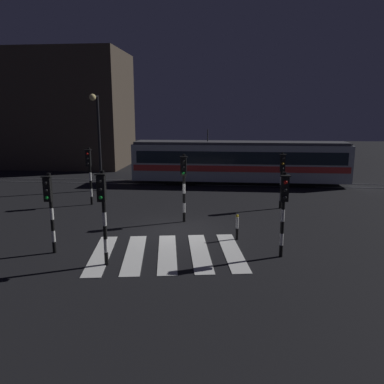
{
  "coord_description": "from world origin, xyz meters",
  "views": [
    {
      "loc": [
        2.29,
        -16.65,
        5.35
      ],
      "look_at": [
        0.48,
        2.21,
        1.4
      ],
      "focal_mm": 35.54,
      "sensor_mm": 36.0,
      "label": 1
    }
  ],
  "objects_px": {
    "tram": "(239,161)",
    "traffic_light_median_centre": "(184,178)",
    "traffic_light_corner_near_right": "(284,202)",
    "traffic_light_corner_near_left": "(50,201)",
    "traffic_light_corner_far_left": "(89,168)",
    "bollard_island_edge": "(237,227)",
    "traffic_light_corner_far_right": "(282,172)",
    "street_lamp_trackside_left": "(97,130)",
    "traffic_light_kerb_mid_left": "(103,204)"
  },
  "relations": [
    {
      "from": "traffic_light_corner_far_right",
      "to": "street_lamp_trackside_left",
      "type": "xyz_separation_m",
      "value": [
        -11.87,
        3.93,
        2.1
      ]
    },
    {
      "from": "traffic_light_median_centre",
      "to": "tram",
      "type": "xyz_separation_m",
      "value": [
        2.98,
        10.74,
        -0.49
      ]
    },
    {
      "from": "traffic_light_median_centre",
      "to": "traffic_light_corner_near_right",
      "type": "height_order",
      "value": "traffic_light_median_centre"
    },
    {
      "from": "traffic_light_corner_near_right",
      "to": "traffic_light_corner_near_left",
      "type": "xyz_separation_m",
      "value": [
        -8.74,
        -0.41,
        -0.07
      ]
    },
    {
      "from": "traffic_light_kerb_mid_left",
      "to": "bollard_island_edge",
      "type": "distance_m",
      "value": 6.03
    },
    {
      "from": "traffic_light_median_centre",
      "to": "tram",
      "type": "bearing_deg",
      "value": 74.5
    },
    {
      "from": "traffic_light_corner_far_left",
      "to": "traffic_light_corner_near_left",
      "type": "relative_size",
      "value": 1.07
    },
    {
      "from": "street_lamp_trackside_left",
      "to": "traffic_light_corner_far_right",
      "type": "bearing_deg",
      "value": -18.32
    },
    {
      "from": "traffic_light_kerb_mid_left",
      "to": "street_lamp_trackside_left",
      "type": "xyz_separation_m",
      "value": [
        -4.59,
        12.92,
        1.96
      ]
    },
    {
      "from": "street_lamp_trackside_left",
      "to": "tram",
      "type": "distance_m",
      "value": 10.63
    },
    {
      "from": "traffic_light_corner_near_right",
      "to": "traffic_light_corner_far_right",
      "type": "bearing_deg",
      "value": 82.86
    },
    {
      "from": "traffic_light_corner_far_left",
      "to": "bollard_island_edge",
      "type": "xyz_separation_m",
      "value": [
        8.48,
        -5.51,
        -1.67
      ]
    },
    {
      "from": "traffic_light_corner_far_left",
      "to": "bollard_island_edge",
      "type": "distance_m",
      "value": 10.26
    },
    {
      "from": "traffic_light_median_centre",
      "to": "bollard_island_edge",
      "type": "xyz_separation_m",
      "value": [
        2.58,
        -2.4,
        -1.68
      ]
    },
    {
      "from": "traffic_light_corner_far_left",
      "to": "street_lamp_trackside_left",
      "type": "xyz_separation_m",
      "value": [
        -0.82,
        4.05,
        1.99
      ]
    },
    {
      "from": "traffic_light_kerb_mid_left",
      "to": "tram",
      "type": "distance_m",
      "value": 17.28
    },
    {
      "from": "street_lamp_trackside_left",
      "to": "traffic_light_median_centre",
      "type": "bearing_deg",
      "value": -46.8
    },
    {
      "from": "tram",
      "to": "traffic_light_median_centre",
      "type": "bearing_deg",
      "value": -105.5
    },
    {
      "from": "traffic_light_corner_near_right",
      "to": "traffic_light_corner_near_left",
      "type": "relative_size",
      "value": 1.03
    },
    {
      "from": "traffic_light_corner_near_right",
      "to": "traffic_light_corner_near_left",
      "type": "height_order",
      "value": "traffic_light_corner_near_right"
    },
    {
      "from": "traffic_light_kerb_mid_left",
      "to": "traffic_light_corner_far_right",
      "type": "xyz_separation_m",
      "value": [
        7.28,
        8.99,
        -0.14
      ]
    },
    {
      "from": "traffic_light_corner_far_right",
      "to": "street_lamp_trackside_left",
      "type": "bearing_deg",
      "value": 161.68
    },
    {
      "from": "traffic_light_kerb_mid_left",
      "to": "tram",
      "type": "relative_size",
      "value": 0.21
    },
    {
      "from": "traffic_light_median_centre",
      "to": "traffic_light_corner_near_right",
      "type": "distance_m",
      "value": 6.05
    },
    {
      "from": "traffic_light_corner_near_right",
      "to": "bollard_island_edge",
      "type": "xyz_separation_m",
      "value": [
        -1.62,
        1.95,
        -1.58
      ]
    },
    {
      "from": "traffic_light_kerb_mid_left",
      "to": "street_lamp_trackside_left",
      "type": "height_order",
      "value": "street_lamp_trackside_left"
    },
    {
      "from": "traffic_light_corner_far_left",
      "to": "traffic_light_corner_near_left",
      "type": "distance_m",
      "value": 8.0
    },
    {
      "from": "traffic_light_corner_far_right",
      "to": "tram",
      "type": "height_order",
      "value": "tram"
    },
    {
      "from": "traffic_light_kerb_mid_left",
      "to": "tram",
      "type": "height_order",
      "value": "tram"
    },
    {
      "from": "traffic_light_corner_near_left",
      "to": "traffic_light_kerb_mid_left",
      "type": "height_order",
      "value": "traffic_light_kerb_mid_left"
    },
    {
      "from": "traffic_light_corner_far_left",
      "to": "bollard_island_edge",
      "type": "height_order",
      "value": "traffic_light_corner_far_left"
    },
    {
      "from": "tram",
      "to": "traffic_light_corner_far_right",
      "type": "bearing_deg",
      "value": -73.87
    },
    {
      "from": "traffic_light_median_centre",
      "to": "street_lamp_trackside_left",
      "type": "relative_size",
      "value": 0.52
    },
    {
      "from": "traffic_light_corner_near_left",
      "to": "bollard_island_edge",
      "type": "bearing_deg",
      "value": 18.39
    },
    {
      "from": "traffic_light_median_centre",
      "to": "bollard_island_edge",
      "type": "height_order",
      "value": "traffic_light_median_centre"
    },
    {
      "from": "traffic_light_median_centre",
      "to": "street_lamp_trackside_left",
      "type": "xyz_separation_m",
      "value": [
        -6.72,
        7.16,
        1.98
      ]
    },
    {
      "from": "traffic_light_corner_far_left",
      "to": "traffic_light_kerb_mid_left",
      "type": "relative_size",
      "value": 0.99
    },
    {
      "from": "traffic_light_median_centre",
      "to": "tram",
      "type": "height_order",
      "value": "tram"
    },
    {
      "from": "traffic_light_kerb_mid_left",
      "to": "traffic_light_corner_far_right",
      "type": "distance_m",
      "value": 11.57
    },
    {
      "from": "traffic_light_corner_far_right",
      "to": "tram",
      "type": "bearing_deg",
      "value": 106.13
    },
    {
      "from": "traffic_light_corner_far_left",
      "to": "tram",
      "type": "distance_m",
      "value": 11.72
    },
    {
      "from": "traffic_light_median_centre",
      "to": "tram",
      "type": "distance_m",
      "value": 11.15
    },
    {
      "from": "traffic_light_corner_far_left",
      "to": "traffic_light_median_centre",
      "type": "height_order",
      "value": "traffic_light_median_centre"
    },
    {
      "from": "traffic_light_corner_far_right",
      "to": "traffic_light_kerb_mid_left",
      "type": "bearing_deg",
      "value": -128.99
    },
    {
      "from": "traffic_light_kerb_mid_left",
      "to": "traffic_light_corner_far_right",
      "type": "height_order",
      "value": "traffic_light_kerb_mid_left"
    },
    {
      "from": "traffic_light_corner_near_left",
      "to": "traffic_light_kerb_mid_left",
      "type": "distance_m",
      "value": 2.61
    },
    {
      "from": "bollard_island_edge",
      "to": "street_lamp_trackside_left",
      "type": "bearing_deg",
      "value": 134.21
    },
    {
      "from": "traffic_light_median_centre",
      "to": "traffic_light_corner_far_right",
      "type": "bearing_deg",
      "value": 32.08
    },
    {
      "from": "traffic_light_kerb_mid_left",
      "to": "tram",
      "type": "xyz_separation_m",
      "value": [
        5.11,
        16.5,
        -0.52
      ]
    },
    {
      "from": "traffic_light_corner_near_left",
      "to": "bollard_island_edge",
      "type": "xyz_separation_m",
      "value": [
        7.12,
        2.37,
        -1.52
      ]
    }
  ]
}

